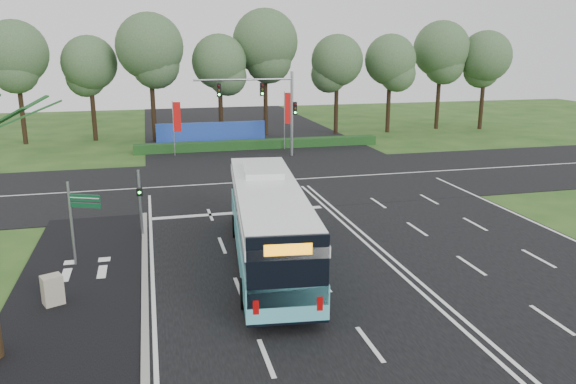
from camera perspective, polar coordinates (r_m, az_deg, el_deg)
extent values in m
plane|color=#204517|center=(27.93, 6.88, -4.36)|extent=(120.00, 120.00, 0.00)
cube|color=black|center=(27.92, 6.88, -4.32)|extent=(20.00, 120.00, 0.04)
cube|color=black|center=(38.91, 0.64, 1.26)|extent=(120.00, 14.00, 0.05)
cube|color=black|center=(23.61, -20.23, -8.77)|extent=(5.00, 18.00, 0.06)
cube|color=gray|center=(23.42, -14.34, -8.40)|extent=(0.25, 18.00, 0.12)
cube|color=#54B7C2|center=(23.85, -2.01, -4.72)|extent=(4.10, 13.04, 1.18)
cube|color=black|center=(24.03, -2.00, -5.92)|extent=(4.07, 12.97, 0.32)
cube|color=black|center=(23.52, -2.03, -2.26)|extent=(3.97, 12.84, 1.01)
cube|color=white|center=(23.34, -2.04, -0.75)|extent=(4.10, 13.04, 0.37)
cube|color=white|center=(23.24, -2.05, 0.13)|extent=(3.99, 12.52, 0.37)
cube|color=white|center=(25.75, -2.63, 2.31)|extent=(2.06, 3.38, 0.27)
cube|color=black|center=(17.56, -0.01, -8.10)|extent=(2.59, 0.41, 2.35)
cube|color=orange|center=(17.24, 0.01, -5.86)|extent=(1.49, 0.23, 0.37)
cylinder|color=black|center=(27.40, -5.35, -3.47)|extent=(0.42, 1.14, 1.11)
cylinder|color=black|center=(27.59, -0.13, -3.27)|extent=(0.42, 1.14, 1.11)
cylinder|color=black|center=(20.23, -4.45, -10.23)|extent=(0.42, 1.14, 1.11)
cylinder|color=black|center=(20.49, 2.68, -9.86)|extent=(0.42, 1.14, 1.11)
cylinder|color=gray|center=(28.05, -14.77, -1.13)|extent=(0.13, 0.13, 3.31)
cube|color=black|center=(27.72, -14.85, 0.00)|extent=(0.28, 0.20, 0.38)
sphere|color=#19F233|center=(27.62, -14.85, -0.06)|extent=(0.13, 0.13, 0.13)
cylinder|color=gray|center=(25.07, -21.11, -3.10)|extent=(0.11, 0.11, 3.66)
cube|color=#0B4224|center=(24.42, -19.98, -0.55)|extent=(1.28, 0.60, 0.27)
cube|color=#0B4224|center=(24.50, -19.91, -1.28)|extent=(1.28, 0.60, 0.20)
cube|color=white|center=(24.38, -19.99, -0.57)|extent=(1.18, 0.52, 0.04)
cube|color=#A69D85|center=(22.03, -22.80, -9.22)|extent=(0.85, 0.79, 1.13)
cylinder|color=gray|center=(47.99, -11.54, 6.32)|extent=(0.07, 0.07, 4.63)
cube|color=red|center=(47.79, -11.20, 7.48)|extent=(0.61, 0.20, 2.47)
cylinder|color=gray|center=(50.08, -0.36, 7.25)|extent=(0.08, 0.08, 5.15)
cube|color=red|center=(49.99, 0.07, 8.49)|extent=(0.69, 0.13, 2.74)
cylinder|color=gray|center=(46.91, 0.39, 7.88)|extent=(0.24, 0.24, 7.00)
cylinder|color=gray|center=(45.83, -4.55, 11.32)|extent=(8.00, 0.16, 0.16)
cube|color=black|center=(46.15, -2.66, 10.38)|extent=(0.32, 0.28, 1.05)
cube|color=black|center=(45.59, -7.05, 10.23)|extent=(0.32, 0.28, 1.05)
cube|color=black|center=(46.91, 0.69, 8.50)|extent=(0.32, 0.28, 1.05)
cube|color=#163B15|center=(50.79, -2.93, 4.85)|extent=(22.00, 1.20, 0.80)
cube|color=#1E3FA7|center=(52.52, -7.78, 5.84)|extent=(10.00, 0.30, 2.20)
cylinder|color=black|center=(58.35, -25.50, 8.31)|extent=(0.44, 0.44, 7.99)
sphere|color=#31502F|center=(58.13, -25.98, 12.62)|extent=(5.89, 5.89, 5.89)
cylinder|color=black|center=(58.02, -19.22, 8.41)|extent=(0.44, 0.44, 7.05)
sphere|color=#31502F|center=(57.77, -19.55, 12.25)|extent=(5.19, 5.19, 5.19)
cylinder|color=black|center=(55.62, -13.59, 9.32)|extent=(0.44, 0.44, 8.49)
sphere|color=#31502F|center=(55.41, -13.89, 14.15)|extent=(6.25, 6.25, 6.25)
cylinder|color=black|center=(56.18, -6.87, 8.99)|extent=(0.44, 0.44, 7.15)
sphere|color=#31502F|center=(55.93, -7.00, 13.02)|extent=(5.27, 5.27, 5.27)
cylinder|color=black|center=(58.23, -2.30, 10.14)|extent=(0.44, 0.44, 8.90)
sphere|color=#31502F|center=(58.05, -2.35, 14.99)|extent=(6.56, 6.56, 6.56)
cylinder|color=black|center=(59.27, 4.93, 9.34)|extent=(0.44, 0.44, 7.17)
sphere|color=#31502F|center=(59.04, 5.02, 13.17)|extent=(5.28, 5.28, 5.28)
cylinder|color=black|center=(61.19, 10.19, 9.35)|extent=(0.44, 0.44, 7.20)
sphere|color=#31502F|center=(60.96, 10.36, 13.07)|extent=(5.31, 5.31, 5.31)
cylinder|color=black|center=(64.93, 15.03, 9.83)|extent=(0.44, 0.44, 8.22)
sphere|color=#31502F|center=(64.75, 15.31, 13.83)|extent=(6.06, 6.06, 6.06)
cylinder|color=black|center=(66.20, 19.14, 9.29)|extent=(0.44, 0.44, 7.49)
sphere|color=#31502F|center=(66.00, 19.44, 12.87)|extent=(5.52, 5.52, 5.52)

